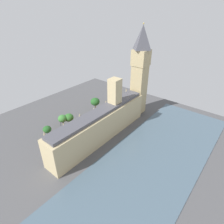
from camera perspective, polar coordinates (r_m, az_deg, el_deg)
ground_plane at (r=105.45m, az=-4.12°, el=-7.34°), size 135.60×135.60×0.00m
river_thames at (r=91.27m, az=11.63°, el=-15.01°), size 40.30×122.04×0.25m
parliament_building at (r=99.72m, az=-3.10°, el=-3.43°), size 10.41×65.51×30.78m
clock_tower at (r=118.52m, az=8.59°, el=12.43°), size 9.19×9.19×55.61m
car_blue_opposite_hall at (r=126.60m, az=-1.02°, el=0.15°), size 1.95×4.61×1.74m
car_yellow_cab_leading at (r=121.73m, az=-3.08°, el=-1.21°), size 2.05×4.13×1.74m
double_decker_bus_corner at (r=113.35m, az=-6.76°, el=-2.93°), size 3.32×10.66×4.75m
double_decker_bus_kerbside at (r=107.92m, az=-13.05°, el=-5.44°), size 3.17×10.63×4.75m
car_silver_trailing at (r=104.26m, az=-16.54°, el=-8.61°), size 2.12×4.59×1.74m
car_white_midblock at (r=101.46m, az=-18.81°, el=-10.27°), size 2.07×4.62×1.74m
pedestrian_near_tower at (r=115.14m, az=-2.35°, el=-3.28°), size 0.59×0.67×1.63m
pedestrian_by_river_gate at (r=126.17m, az=3.04°, el=-0.10°), size 0.51×0.60×1.57m
plane_tree_under_trees at (r=125.08m, az=-5.20°, el=3.16°), size 6.14×6.14×10.33m
plane_tree_far_end at (r=107.00m, az=-19.30°, el=-5.08°), size 4.55×4.55×7.31m
plane_tree_slot_10 at (r=113.62m, az=-13.09°, el=-1.69°), size 5.57×5.57×8.04m
plane_tree_slot_11 at (r=112.54m, az=-14.96°, el=-1.96°), size 5.18×5.18×8.42m
street_lamp_slot_12 at (r=112.33m, az=-15.50°, el=-3.37°), size 0.56×0.56×5.79m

